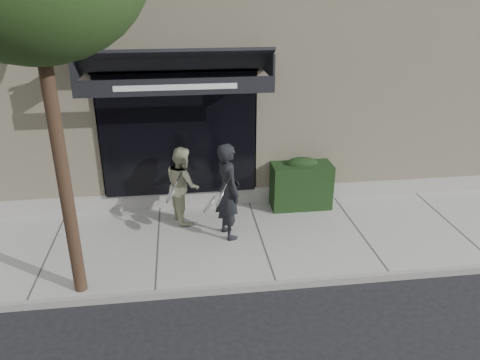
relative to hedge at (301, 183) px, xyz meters
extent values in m
plane|color=black|center=(-1.10, -1.25, -0.66)|extent=(80.00, 80.00, 0.00)
cube|color=gray|center=(-1.10, -1.25, -0.60)|extent=(20.00, 3.00, 0.12)
cube|color=gray|center=(-1.10, -2.80, -0.59)|extent=(20.00, 0.10, 0.14)
cube|color=beige|center=(-1.10, 3.75, 2.09)|extent=(14.00, 7.00, 5.50)
cube|color=gray|center=(-1.10, 0.45, -0.41)|extent=(14.02, 0.42, 0.50)
cube|color=black|center=(-2.60, 0.30, 1.14)|extent=(3.20, 0.30, 2.60)
cube|color=gray|center=(-4.20, 0.45, 1.14)|extent=(0.08, 0.40, 2.60)
cube|color=gray|center=(-1.00, 0.45, 1.14)|extent=(0.08, 0.40, 2.60)
cube|color=gray|center=(-2.60, 0.45, 2.48)|extent=(3.36, 0.40, 0.12)
cube|color=black|center=(-2.60, -0.25, 2.74)|extent=(3.60, 1.03, 0.55)
cube|color=black|center=(-2.60, -0.75, 2.35)|extent=(3.60, 0.05, 0.30)
cube|color=white|center=(-2.60, -0.78, 2.35)|extent=(2.20, 0.01, 0.10)
cube|color=black|center=(-4.38, -0.25, 2.66)|extent=(0.04, 1.00, 0.45)
cube|color=black|center=(-0.82, -0.25, 2.66)|extent=(0.04, 1.00, 0.45)
cube|color=black|center=(0.00, 0.00, -0.04)|extent=(1.30, 0.70, 1.00)
ellipsoid|color=black|center=(0.00, 0.00, 0.46)|extent=(0.71, 0.38, 0.27)
cylinder|color=black|center=(-4.30, -2.55, 1.74)|extent=(0.20, 0.20, 4.80)
imported|color=black|center=(-1.72, -1.11, 0.42)|extent=(0.64, 0.80, 1.91)
torus|color=silver|center=(-1.90, -1.36, 0.39)|extent=(0.19, 0.32, 0.29)
cylinder|color=silver|center=(-1.90, -1.36, 0.39)|extent=(0.16, 0.29, 0.25)
cylinder|color=silver|center=(-1.90, -1.36, 0.39)|extent=(0.17, 0.05, 0.09)
cylinder|color=black|center=(-1.90, -1.36, 0.39)|extent=(0.20, 0.07, 0.11)
torus|color=silver|center=(-2.11, -1.54, 0.36)|extent=(0.24, 0.33, 0.27)
cylinder|color=silver|center=(-2.11, -1.54, 0.36)|extent=(0.20, 0.29, 0.23)
cylinder|color=silver|center=(-2.11, -1.54, 0.36)|extent=(0.16, 0.05, 0.12)
cylinder|color=black|center=(-2.11, -1.54, 0.36)|extent=(0.19, 0.06, 0.14)
imported|color=#B5B692|center=(-2.57, -0.34, 0.27)|extent=(0.80, 0.92, 1.61)
torus|color=silver|center=(-2.82, -0.69, 0.21)|extent=(0.19, 0.32, 0.28)
cylinder|color=silver|center=(-2.82, -0.69, 0.21)|extent=(0.15, 0.28, 0.24)
cylinder|color=silver|center=(-2.82, -0.69, 0.21)|extent=(0.17, 0.03, 0.10)
cylinder|color=black|center=(-2.82, -0.69, 0.21)|extent=(0.19, 0.05, 0.12)
camera|label=1|loc=(-2.55, -9.16, 4.11)|focal=35.00mm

